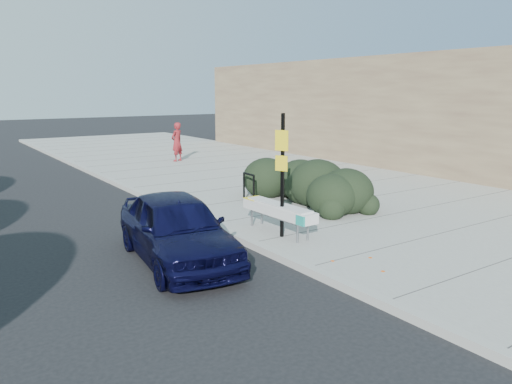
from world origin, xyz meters
TOP-DOWN VIEW (x-y plane):
  - ground at (0.00, 0.00)m, footprint 120.00×120.00m
  - sidewalk_near at (5.60, 5.00)m, footprint 11.20×50.00m
  - curb_near at (0.00, 5.00)m, footprint 0.22×50.00m
  - building_near at (14.00, 3.00)m, footprint 6.00×36.00m
  - bench at (0.93, 0.31)m, footprint 0.54×2.42m
  - bike_rack at (2.16, 3.50)m, footprint 0.09×0.65m
  - sign_post at (0.79, -0.01)m, footprint 0.18×0.32m
  - hedge at (4.00, 2.50)m, footprint 3.78×4.89m
  - sedan_navy at (-1.87, 0.19)m, footprint 2.30×4.55m
  - pedestrian at (4.46, 13.42)m, footprint 0.83×0.72m

SIDE VIEW (x-z plane):
  - ground at x=0.00m, z-range 0.00..0.00m
  - sidewalk_near at x=5.60m, z-range 0.00..0.15m
  - curb_near at x=0.00m, z-range 0.00..0.17m
  - bike_rack at x=2.16m, z-range 0.25..1.20m
  - bench at x=0.93m, z-range 0.36..1.08m
  - sedan_navy at x=-1.87m, z-range 0.00..1.48m
  - hedge at x=4.00m, z-range 0.15..1.79m
  - pedestrian at x=4.46m, z-range 0.15..2.07m
  - sign_post at x=0.79m, z-range 0.33..3.29m
  - building_near at x=14.00m, z-range 0.15..5.15m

